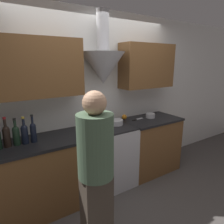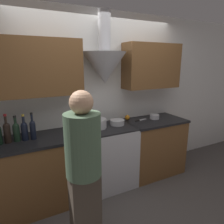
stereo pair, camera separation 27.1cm
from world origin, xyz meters
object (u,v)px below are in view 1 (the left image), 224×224
(orange_fruit, at_px, (124,117))
(person_foreground_left, at_px, (96,172))
(stock_pot, at_px, (97,124))
(wine_bottle_5, at_px, (25,133))
(wine_bottle_6, at_px, (33,131))
(wine_bottle_4, at_px, (16,134))
(wine_bottle_3, at_px, (6,135))
(saucepan, at_px, (150,116))
(mixing_bowl, at_px, (116,122))
(stove_range, at_px, (108,156))

(orange_fruit, xyz_separation_m, person_foreground_left, (-1.15, -1.15, -0.07))
(stock_pot, bearing_deg, wine_bottle_5, -178.62)
(wine_bottle_5, bearing_deg, wine_bottle_6, -6.76)
(wine_bottle_4, xyz_separation_m, stock_pot, (1.06, 0.02, -0.06))
(wine_bottle_6, bearing_deg, stock_pot, 2.26)
(wine_bottle_5, distance_m, stock_pot, 0.97)
(wine_bottle_6, bearing_deg, wine_bottle_3, 176.51)
(wine_bottle_5, bearing_deg, wine_bottle_3, 178.18)
(wine_bottle_5, height_order, saucepan, wine_bottle_5)
(saucepan, bearing_deg, wine_bottle_5, -179.22)
(orange_fruit, bearing_deg, wine_bottle_6, -172.48)
(wine_bottle_3, bearing_deg, orange_fruit, 5.77)
(wine_bottle_3, relative_size, person_foreground_left, 0.21)
(orange_fruit, height_order, person_foreground_left, person_foreground_left)
(wine_bottle_5, xyz_separation_m, stock_pot, (0.97, 0.02, -0.06))
(person_foreground_left, bearing_deg, orange_fruit, 45.03)
(wine_bottle_3, distance_m, stock_pot, 1.16)
(wine_bottle_6, bearing_deg, mixing_bowl, 1.87)
(wine_bottle_3, height_order, wine_bottle_6, wine_bottle_3)
(wine_bottle_4, relative_size, mixing_bowl, 1.46)
(wine_bottle_6, distance_m, person_foreground_left, 1.02)
(mixing_bowl, distance_m, orange_fruit, 0.31)
(wine_bottle_5, distance_m, wine_bottle_6, 0.10)
(wine_bottle_6, bearing_deg, wine_bottle_5, 173.24)
(wine_bottle_4, bearing_deg, saucepan, 0.54)
(stove_range, distance_m, mixing_bowl, 0.53)
(orange_fruit, bearing_deg, wine_bottle_4, -173.95)
(wine_bottle_6, height_order, orange_fruit, wine_bottle_6)
(wine_bottle_4, height_order, wine_bottle_6, wine_bottle_6)
(wine_bottle_4, distance_m, orange_fruit, 1.67)
(wine_bottle_5, xyz_separation_m, person_foreground_left, (0.42, -0.97, -0.15))
(wine_bottle_5, height_order, person_foreground_left, person_foreground_left)
(wine_bottle_6, distance_m, saucepan, 1.91)
(stock_pot, bearing_deg, mixing_bowl, 0.84)
(wine_bottle_3, relative_size, saucepan, 2.23)
(stock_pot, bearing_deg, saucepan, 0.22)
(wine_bottle_4, bearing_deg, wine_bottle_5, -4.85)
(stock_pot, height_order, saucepan, stock_pot)
(wine_bottle_3, distance_m, wine_bottle_5, 0.19)
(orange_fruit, bearing_deg, mixing_bowl, -150.37)
(stove_range, bearing_deg, wine_bottle_5, 179.24)
(stock_pot, distance_m, saucepan, 1.03)
(wine_bottle_3, xyz_separation_m, stock_pot, (1.15, 0.02, -0.07))
(person_foreground_left, bearing_deg, mixing_bowl, 48.63)
(stove_range, height_order, wine_bottle_3, wine_bottle_3)
(mixing_bowl, xyz_separation_m, saucepan, (0.71, -0.00, -0.00))
(saucepan, height_order, person_foreground_left, person_foreground_left)
(wine_bottle_6, distance_m, stock_pot, 0.88)
(saucepan, bearing_deg, wine_bottle_3, -179.44)
(wine_bottle_5, xyz_separation_m, wine_bottle_6, (0.09, -0.01, 0.01))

